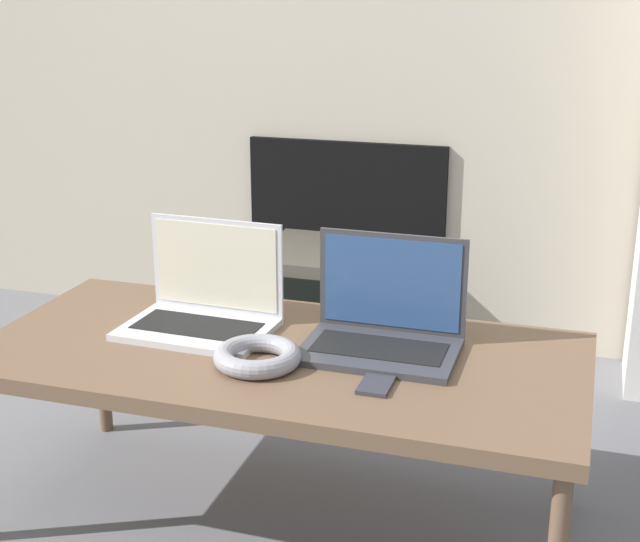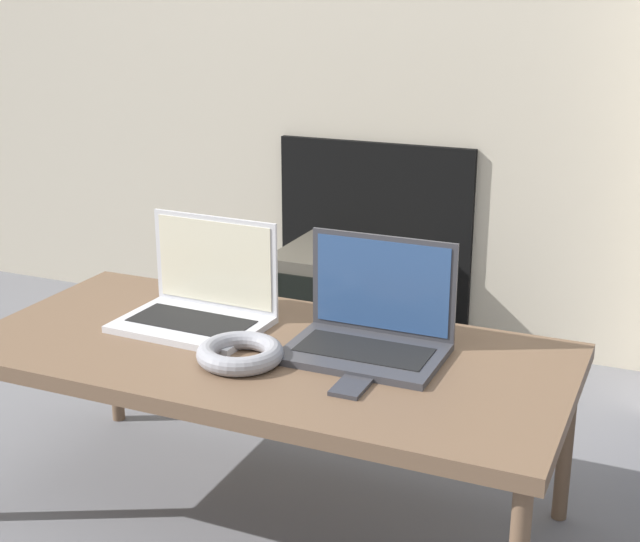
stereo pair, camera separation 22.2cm
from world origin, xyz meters
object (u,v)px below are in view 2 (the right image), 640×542
at_px(headphones, 240,353).
at_px(tv, 350,302).
at_px(phone, 355,383).
at_px(laptop_left, 201,300).
at_px(laptop_right, 371,327).

height_order(headphones, tv, headphones).
height_order(phone, tv, phone).
height_order(laptop_left, headphones, laptop_left).
bearing_deg(laptop_left, headphones, -39.13).
xyz_separation_m(phone, tv, (-0.45, 1.11, -0.26)).
bearing_deg(headphones, laptop_right, 37.08).
relative_size(laptop_left, tv, 0.78).
bearing_deg(phone, laptop_left, 158.45).
relative_size(headphones, phone, 1.39).
height_order(laptop_right, phone, laptop_right).
xyz_separation_m(laptop_right, headphones, (-0.23, -0.18, -0.03)).
relative_size(laptop_left, laptop_right, 1.02).
relative_size(headphones, tv, 0.42).
distance_m(laptop_right, headphones, 0.29).
xyz_separation_m(laptop_left, laptop_right, (0.43, 0.00, 0.00)).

